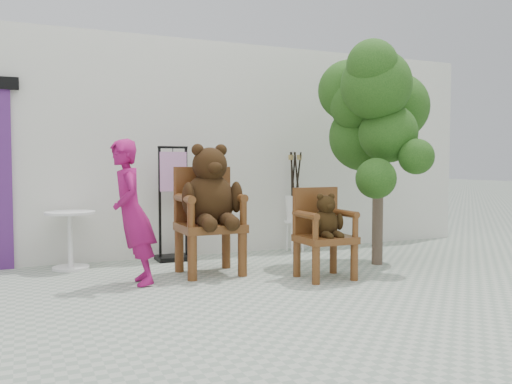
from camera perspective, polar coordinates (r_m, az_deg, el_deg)
ground_plane at (r=5.35m, az=2.80°, el=-10.93°), size 60.00×60.00×0.00m
back_wall at (r=8.09m, az=-6.98°, el=4.51°), size 9.00×1.00×3.00m
chair_big at (r=6.31m, az=-4.92°, el=-0.89°), size 0.72×0.80×1.51m
chair_small at (r=6.13m, az=7.09°, el=-3.52°), size 0.58×0.53×1.01m
person at (r=5.85m, az=-12.89°, el=-2.15°), size 0.39×0.57×1.54m
cafe_table at (r=6.99m, az=-18.96°, el=-4.11°), size 0.60×0.60×0.70m
display_stand at (r=7.27m, az=-8.69°, el=-2.56°), size 0.45×0.35×1.51m
stool_bucket at (r=7.93m, az=4.14°, el=-1.65°), size 0.32×0.32×1.45m
tree at (r=7.18m, az=12.27°, el=8.38°), size 1.61×1.59×2.75m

